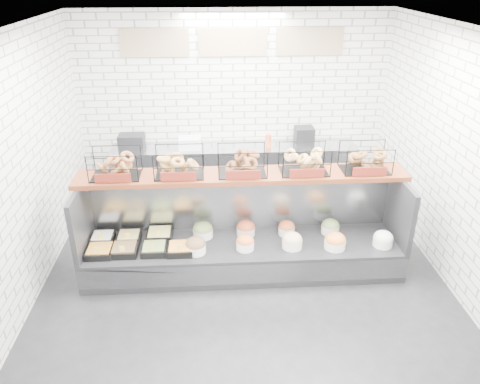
{
  "coord_description": "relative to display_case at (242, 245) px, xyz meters",
  "views": [
    {
      "loc": [
        -0.36,
        -4.75,
        3.59
      ],
      "look_at": [
        -0.03,
        0.45,
        1.04
      ],
      "focal_mm": 35.0,
      "sensor_mm": 36.0,
      "label": 1
    }
  ],
  "objects": [
    {
      "name": "prep_counter",
      "position": [
        0.0,
        2.09,
        0.14
      ],
      "size": [
        4.0,
        0.6,
        1.2
      ],
      "color": "#93969B",
      "rests_on": "ground"
    },
    {
      "name": "display_case",
      "position": [
        0.0,
        0.0,
        0.0
      ],
      "size": [
        4.0,
        0.9,
        1.2
      ],
      "color": "black",
      "rests_on": "ground"
    },
    {
      "name": "room_shell",
      "position": [
        0.02,
        0.26,
        1.73
      ],
      "size": [
        5.02,
        5.51,
        3.01
      ],
      "color": "white",
      "rests_on": "ground"
    },
    {
      "name": "ground",
      "position": [
        0.02,
        -0.34,
        -0.33
      ],
      "size": [
        5.5,
        5.5,
        0.0
      ],
      "primitive_type": "plane",
      "color": "black",
      "rests_on": "ground"
    },
    {
      "name": "bagel_shelf",
      "position": [
        0.01,
        0.18,
        1.05
      ],
      "size": [
        4.1,
        0.5,
        0.4
      ],
      "color": "#522111",
      "rests_on": "display_case"
    }
  ]
}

